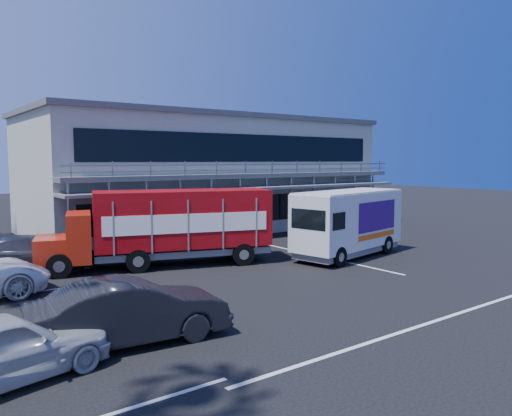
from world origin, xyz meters
TOP-DOWN VIEW (x-y plane):
  - ground at (0.00, 0.00)m, footprint 120.00×120.00m
  - building at (3.00, 14.94)m, footprint 22.40×12.00m
  - red_truck at (-4.63, 5.20)m, footprint 9.76×4.99m
  - white_van at (3.05, 2.00)m, footprint 6.59×3.30m
  - parked_car_a at (-12.50, -3.11)m, footprint 4.59×2.58m
  - parked_car_b at (-9.50, -2.50)m, footprint 4.97×2.17m
  - parked_car_d at (-9.50, 7.60)m, footprint 5.37×3.55m

SIDE VIEW (x-z plane):
  - ground at x=0.00m, z-range 0.00..0.00m
  - parked_car_d at x=-9.50m, z-range 0.00..1.45m
  - parked_car_a at x=-12.50m, z-range 0.00..1.48m
  - parked_car_b at x=-9.50m, z-range 0.00..1.59m
  - white_van at x=3.05m, z-range 0.09..3.17m
  - red_truck at x=-4.63m, z-range 0.16..3.37m
  - building at x=3.00m, z-range 0.01..7.31m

